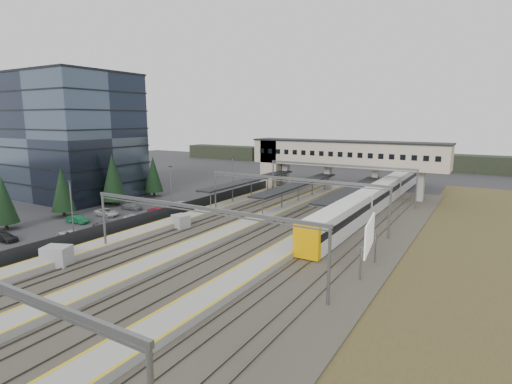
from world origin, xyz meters
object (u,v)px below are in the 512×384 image
Objects in this scene: relay_cabin_far at (181,222)px; billboard at (369,237)px; footbridge at (332,156)px; relay_cabin_near at (57,257)px; office_building at (71,136)px; train at (379,195)px.

relay_cabin_far is 0.41× the size of billboard.
relay_cabin_near is at bearing -99.98° from footbridge.
relay_cabin_near is 32.92m from billboard.
office_building reaches higher than train.
billboard is (27.67, -2.79, 2.82)m from relay_cabin_far.
office_building is at bearing -159.61° from train.
relay_cabin_far is 39.46m from footbridge.
billboard is at bearing -64.85° from footbridge.
relay_cabin_near is 1.24× the size of relay_cabin_far.
relay_cabin_near is at bearing -115.29° from train.
relay_cabin_near is at bearing -37.63° from office_building.
relay_cabin_near is 18.23m from relay_cabin_far.
train is at bearing 64.71° from relay_cabin_near.
relay_cabin_far is 0.07× the size of footbridge.
office_building is at bearing -145.53° from footbridge.
office_building is at bearing 170.34° from billboard.
relay_cabin_near is (33.84, -26.09, -11.05)m from office_building.
relay_cabin_far is (35.14, -7.90, -11.16)m from office_building.
office_building is 9.15× the size of relay_cabin_far.
billboard is at bearing -77.80° from train.
footbridge is (9.87, 56.09, 6.79)m from relay_cabin_near.
billboard is at bearing -9.66° from office_building.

